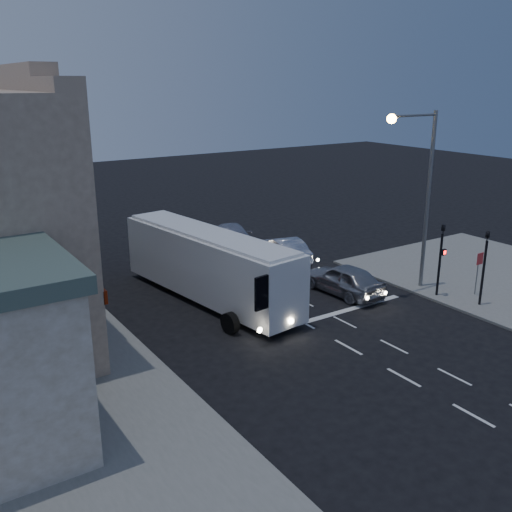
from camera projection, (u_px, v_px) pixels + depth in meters
ground at (332, 338)px, 24.19m from camera, size 120.00×120.00×0.00m
road_markings at (307, 307)px, 27.51m from camera, size 8.00×30.55×0.01m
tour_bus at (209, 263)px, 27.96m from camera, size 3.89×11.69×3.51m
car_suv at (343, 279)px, 29.10m from camera, size 2.16×4.75×1.58m
car_sedan_a at (284, 250)px, 34.26m from camera, size 2.53×4.83×1.51m
car_sedan_b at (230, 233)px, 38.37m from camera, size 2.98×5.02×1.36m
traffic_signal_main at (441, 251)px, 28.12m from camera, size 0.25×0.35×4.10m
traffic_signal_side at (485, 259)px, 26.91m from camera, size 0.18×0.15×4.10m
regulatory_sign at (479, 267)px, 28.45m from camera, size 0.45×0.12×2.20m
streetlight at (421, 181)px, 28.14m from camera, size 3.32×0.44×9.00m
street_tree at (34, 197)px, 30.51m from camera, size 4.00×4.00×6.20m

